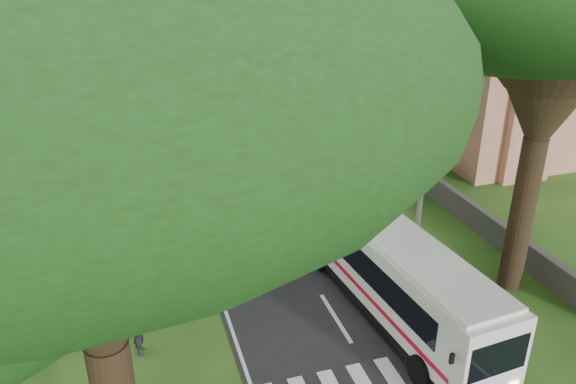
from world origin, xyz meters
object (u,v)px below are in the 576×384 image
church (469,58)px  distant_car_b (165,65)px  distant_car_a (170,74)px  pole_far (231,29)px  coach_bus (390,268)px  distant_car_c (181,42)px  pedestrian (139,333)px  pole_near (425,159)px  pole_mid (287,66)px

church → distant_car_b: 32.13m
distant_car_a → church: bearing=127.8°
church → pole_far: bearing=116.8°
coach_bus → distant_car_c: (-0.22, 58.48, -1.04)m
coach_bus → pedestrian: (-9.05, 0.22, -0.97)m
church → pole_far: size_ratio=3.00×
pole_far → distant_car_b: bearing=173.8°
church → pedestrian: (-24.83, -19.33, -4.10)m
distant_car_c → pedestrian: (-8.83, -58.26, 0.06)m
distant_car_b → distant_car_c: (3.44, 13.71, 0.07)m
church → distant_car_c: size_ratio=4.91×
distant_car_b → distant_car_c: size_ratio=0.80×
pole_near → pedestrian: pole_near is taller
pole_far → distant_car_a: pole_far is taller
pole_near → coach_bus: size_ratio=0.70×
pole_far → coach_bus: 44.19m
distant_car_a → distant_car_b: size_ratio=1.06×
distant_car_a → pedestrian: pedestrian is taller
coach_bus → distant_car_a: coach_bus is taller
distant_car_b → pedestrian: (-5.39, -44.55, 0.13)m
pole_near → distant_car_c: size_ratio=1.64×
church → pole_far: 27.41m
pole_near → distant_car_a: (-7.10, 35.90, -3.44)m
church → pole_mid: (-12.36, 4.45, -0.73)m
pole_far → church: bearing=-63.2°
church → pole_mid: 13.16m
pole_far → coach_bus: bearing=-94.4°
pole_near → pole_far: 40.00m
pole_far → distant_car_b: pole_far is taller
coach_bus → distant_car_c: bearing=84.9°
coach_bus → distant_car_a: 40.08m
church → pole_near: 19.88m
pole_far → distant_car_b: (-7.08, 0.77, -3.51)m
pole_far → pedestrian: bearing=-105.9°
distant_car_c → pole_far: bearing=88.9°
pole_far → distant_car_a: (-7.10, -4.10, -3.44)m
pole_mid → distant_car_b: 22.22m
distant_car_a → pedestrian: bearing=76.4°
distant_car_a → distant_car_c: size_ratio=0.85×
distant_car_a → coach_bus: bearing=89.3°
distant_car_c → distant_car_a: bearing=64.3°
pole_mid → pedestrian: 27.06m
pole_far → distant_car_a: 8.89m
pole_far → pedestrian: size_ratio=4.97×
distant_car_a → pedestrian: size_ratio=2.58×
coach_bus → distant_car_c: coach_bus is taller
pole_far → distant_car_c: (-3.64, 14.48, -3.44)m
pole_far → pedestrian: pole_far is taller
distant_car_a → distant_car_c: bearing=-106.5°
pole_mid → distant_car_c: 34.84m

